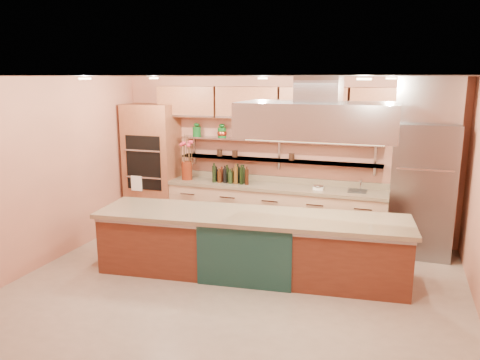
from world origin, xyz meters
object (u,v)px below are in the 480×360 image
at_px(refrigerator, 422,190).
at_px(island, 251,245).
at_px(kitchen_scale, 318,187).
at_px(copper_kettle, 238,134).
at_px(green_canister, 258,134).
at_px(flower_vase, 187,171).

bearing_deg(refrigerator, island, -144.21).
height_order(kitchen_scale, copper_kettle, copper_kettle).
distance_m(copper_kettle, green_canister, 0.37).
height_order(flower_vase, kitchen_scale, flower_vase).
distance_m(refrigerator, flower_vase, 4.06).
relative_size(island, flower_vase, 12.67).
xyz_separation_m(copper_kettle, green_canister, (0.37, 0.00, 0.02)).
relative_size(flower_vase, kitchen_scale, 2.04).
bearing_deg(flower_vase, island, -43.25).
height_order(flower_vase, copper_kettle, copper_kettle).
relative_size(island, green_canister, 24.86).
height_order(refrigerator, kitchen_scale, refrigerator).
bearing_deg(flower_vase, kitchen_scale, 0.00).
bearing_deg(island, kitchen_scale, 62.02).
distance_m(island, copper_kettle, 2.46).
height_order(refrigerator, copper_kettle, refrigerator).
relative_size(kitchen_scale, copper_kettle, 1.05).
distance_m(kitchen_scale, copper_kettle, 1.73).
xyz_separation_m(island, copper_kettle, (-0.85, 1.88, 1.33)).
bearing_deg(copper_kettle, green_canister, 0.00).
xyz_separation_m(refrigerator, green_canister, (-2.77, 0.23, 0.75)).
relative_size(refrigerator, flower_vase, 6.17).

